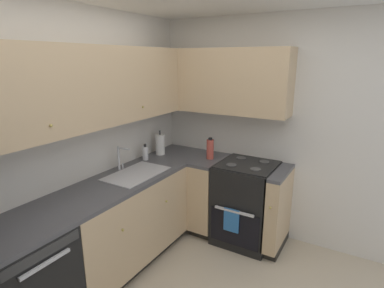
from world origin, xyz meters
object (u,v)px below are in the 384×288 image
oven_range (246,202)px  soap_bottle (145,153)px  dishwasher (24,287)px  oil_bottle (210,149)px  paper_towel_roll (160,144)px

oven_range → soap_bottle: 1.28m
dishwasher → soap_bottle: 1.75m
dishwasher → oil_bottle: oil_bottle is taller
paper_towel_roll → oil_bottle: paper_towel_roll is taller
oven_range → oil_bottle: 0.73m
dishwasher → soap_bottle: size_ratio=4.70×
soap_bottle → oil_bottle: 0.75m
oil_bottle → dishwasher: bearing=168.0°
paper_towel_roll → oil_bottle: (0.16, -0.60, -0.01)m
soap_bottle → oil_bottle: (0.42, -0.62, 0.03)m
paper_towel_roll → oil_bottle: bearing=-75.5°
oven_range → paper_towel_roll: 1.21m
dishwasher → soap_bottle: (1.65, 0.18, 0.56)m
dishwasher → oven_range: bearing=-23.3°
dishwasher → oil_bottle: bearing=-12.0°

